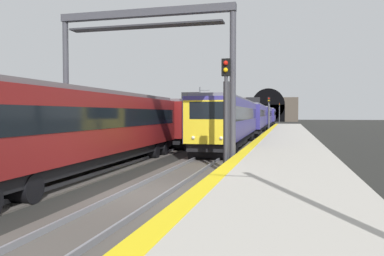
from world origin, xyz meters
TOP-DOWN VIEW (x-y plane):
  - ground_plane at (0.00, 0.00)m, footprint 320.00×320.00m
  - platform_right at (0.00, -4.36)m, footprint 112.00×4.18m
  - platform_right_edge_strip at (0.00, -2.52)m, footprint 112.00×0.50m
  - track_main_line at (0.00, 0.00)m, footprint 160.00×3.10m
  - track_adjacent_line at (0.00, 4.25)m, footprint 160.00×2.74m
  - train_main_approaching at (48.29, -0.00)m, footprint 79.20×3.21m
  - train_adjacent_platform at (13.46, 4.25)m, footprint 37.38×3.17m
  - railway_signal_near at (4.77, -1.86)m, footprint 0.39×0.38m
  - railway_signal_mid at (41.24, -1.86)m, footprint 0.39×0.38m
  - railway_signal_far at (100.60, -1.86)m, footprint 0.39×0.38m
  - overhead_signal_gantry at (5.31, 2.12)m, footprint 0.70×8.67m
  - tunnel_portal at (117.68, 2.12)m, footprint 2.35×19.15m
  - catenary_mast_far at (55.73, 11.07)m, footprint 0.22×1.92m

SIDE VIEW (x-z plane):
  - ground_plane at x=0.00m, z-range 0.00..0.00m
  - track_main_line at x=0.00m, z-range -0.06..0.15m
  - track_adjacent_line at x=0.00m, z-range -0.06..0.15m
  - platform_right at x=0.00m, z-range 0.00..0.94m
  - platform_right_edge_strip at x=0.00m, z-range 0.94..0.95m
  - train_adjacent_platform at x=13.46m, z-range -0.18..4.48m
  - train_main_approaching at x=48.29m, z-range -0.15..4.64m
  - railway_signal_mid at x=41.24m, z-range 0.44..5.39m
  - railway_signal_near at x=4.77m, z-range 0.44..5.54m
  - railway_signal_far at x=100.60m, z-range 0.46..6.16m
  - catenary_mast_far at x=55.73m, z-range 0.10..7.58m
  - tunnel_portal at x=117.68m, z-range -1.45..9.50m
  - overhead_signal_gantry at x=5.31m, z-range 1.90..9.53m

